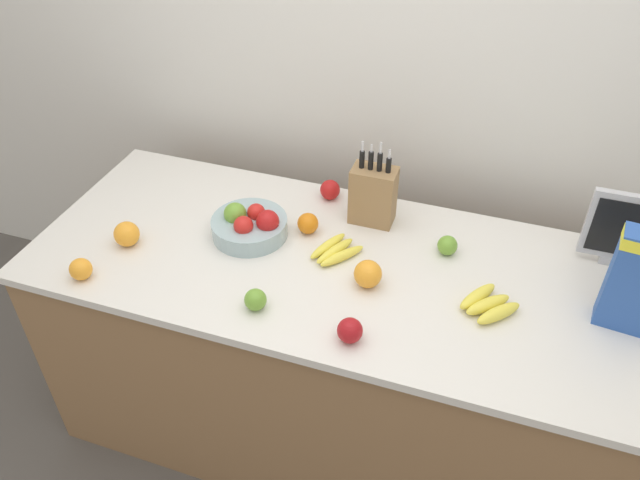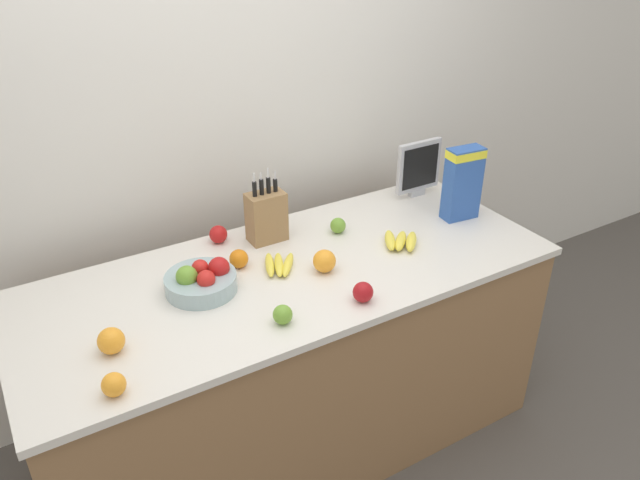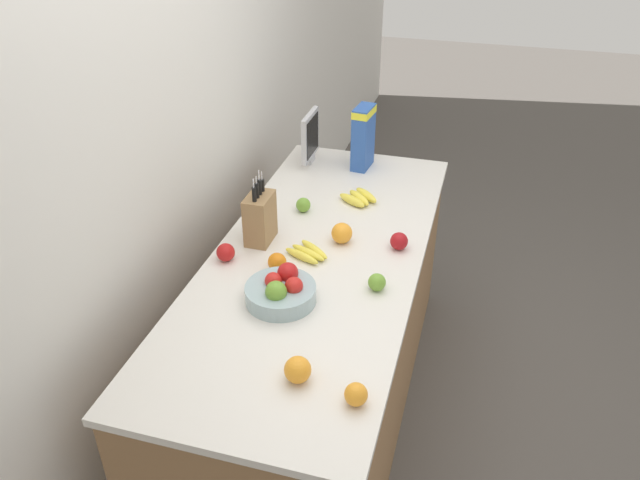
% 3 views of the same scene
% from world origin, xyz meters
% --- Properties ---
extents(ground_plane, '(14.00, 14.00, 0.00)m').
position_xyz_m(ground_plane, '(0.00, 0.00, 0.00)').
color(ground_plane, '#514C47').
extents(wall_back, '(9.00, 0.06, 2.60)m').
position_xyz_m(wall_back, '(0.00, 0.63, 1.30)').
color(wall_back, silver).
rests_on(wall_back, ground_plane).
extents(counter, '(2.05, 0.83, 0.88)m').
position_xyz_m(counter, '(0.00, 0.00, 0.44)').
color(counter, olive).
rests_on(counter, ground_plane).
extents(knife_block, '(0.15, 0.10, 0.32)m').
position_xyz_m(knife_block, '(0.03, 0.26, 0.98)').
color(knife_block, '#937047').
rests_on(knife_block, counter).
extents(small_monitor, '(0.23, 0.03, 0.27)m').
position_xyz_m(small_monitor, '(0.83, 0.28, 1.02)').
color(small_monitor, '#B7B7BC').
rests_on(small_monitor, counter).
extents(cereal_box, '(0.16, 0.10, 0.32)m').
position_xyz_m(cereal_box, '(0.85, 0.01, 1.05)').
color(cereal_box, '#2D56A8').
rests_on(cereal_box, counter).
extents(fruit_bowl, '(0.26, 0.26, 0.12)m').
position_xyz_m(fruit_bowl, '(-0.34, 0.04, 0.92)').
color(fruit_bowl, '#99B2B7').
rests_on(fruit_bowl, counter).
extents(banana_bunch_left, '(0.19, 0.20, 0.04)m').
position_xyz_m(banana_bunch_left, '(0.48, -0.06, 0.90)').
color(banana_bunch_left, yellow).
rests_on(banana_bunch_left, counter).
extents(banana_bunch_right, '(0.17, 0.20, 0.03)m').
position_xyz_m(banana_bunch_right, '(-0.03, 0.03, 0.89)').
color(banana_bunch_right, yellow).
rests_on(banana_bunch_right, counter).
extents(apple_rightmost, '(0.07, 0.07, 0.07)m').
position_xyz_m(apple_rightmost, '(0.32, 0.16, 0.91)').
color(apple_rightmost, '#6B9E33').
rests_on(apple_rightmost, counter).
extents(apple_rear, '(0.07, 0.07, 0.07)m').
position_xyz_m(apple_rear, '(-0.15, 0.34, 0.91)').
color(apple_rear, red).
rests_on(apple_rear, counter).
extents(apple_leftmost, '(0.07, 0.07, 0.07)m').
position_xyz_m(apple_leftmost, '(-0.18, -0.28, 0.91)').
color(apple_leftmost, '#6B9E33').
rests_on(apple_leftmost, counter).
extents(apple_middle, '(0.07, 0.07, 0.07)m').
position_xyz_m(apple_middle, '(0.12, -0.31, 0.91)').
color(apple_middle, '#A31419').
rests_on(apple_middle, counter).
extents(orange_front_center, '(0.07, 0.07, 0.07)m').
position_xyz_m(orange_front_center, '(-0.75, -0.33, 0.91)').
color(orange_front_center, orange).
rests_on(orange_front_center, counter).
extents(orange_front_right, '(0.09, 0.09, 0.09)m').
position_xyz_m(orange_front_right, '(-0.70, -0.14, 0.92)').
color(orange_front_right, orange).
rests_on(orange_front_right, counter).
extents(orange_back_center, '(0.07, 0.07, 0.07)m').
position_xyz_m(orange_back_center, '(-0.16, 0.12, 0.91)').
color(orange_back_center, orange).
rests_on(orange_back_center, counter).
extents(orange_by_cereal, '(0.09, 0.09, 0.09)m').
position_xyz_m(orange_by_cereal, '(0.11, -0.07, 0.92)').
color(orange_by_cereal, orange).
rests_on(orange_by_cereal, counter).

